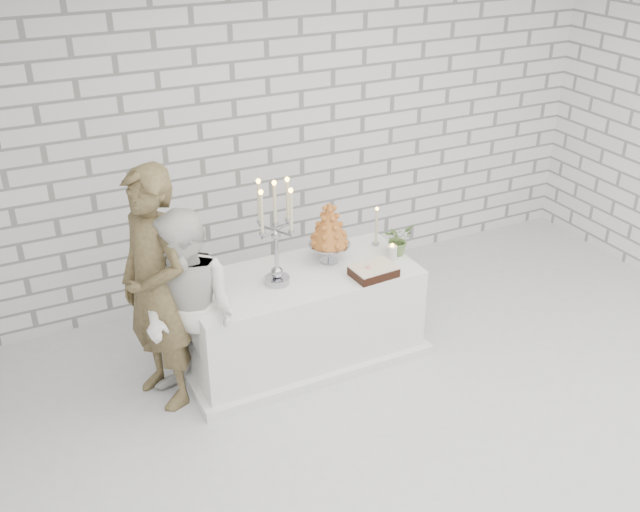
{
  "coord_description": "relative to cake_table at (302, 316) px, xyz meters",
  "views": [
    {
      "loc": [
        -2.64,
        -3.2,
        3.48
      ],
      "look_at": [
        -0.58,
        0.97,
        1.05
      ],
      "focal_mm": 41.19,
      "sensor_mm": 36.0,
      "label": 1
    }
  ],
  "objects": [
    {
      "name": "ground",
      "position": [
        0.59,
        -1.27,
        -0.38
      ],
      "size": [
        6.0,
        5.0,
        0.01
      ],
      "primitive_type": "cube",
      "color": "silver",
      "rests_on": "ground"
    },
    {
      "name": "wall_back",
      "position": [
        0.59,
        1.23,
        1.12
      ],
      "size": [
        6.0,
        0.01,
        3.0
      ],
      "primitive_type": "cube",
      "color": "white",
      "rests_on": "ground"
    },
    {
      "name": "cake_table",
      "position": [
        0.0,
        0.0,
        0.0
      ],
      "size": [
        1.8,
        0.8,
        0.75
      ],
      "primitive_type": "cube",
      "color": "white",
      "rests_on": "ground"
    },
    {
      "name": "groom",
      "position": [
        -1.12,
        -0.01,
        0.53
      ],
      "size": [
        0.64,
        0.77,
        1.82
      ],
      "primitive_type": "imported",
      "rotation": [
        0.0,
        0.0,
        -1.22
      ],
      "color": "#4B3D26",
      "rests_on": "ground"
    },
    {
      "name": "bride",
      "position": [
        -0.94,
        -0.19,
        0.39
      ],
      "size": [
        0.9,
        0.94,
        1.53
      ],
      "primitive_type": "imported",
      "rotation": [
        0.0,
        0.0,
        -0.98
      ],
      "color": "white",
      "rests_on": "ground"
    },
    {
      "name": "candelabra",
      "position": [
        -0.21,
        -0.04,
        0.79
      ],
      "size": [
        0.42,
        0.42,
        0.83
      ],
      "primitive_type": null,
      "rotation": [
        0.0,
        0.0,
        -0.3
      ],
      "color": "#9E9EA8",
      "rests_on": "cake_table"
    },
    {
      "name": "croquembouche",
      "position": [
        0.29,
        0.1,
        0.63
      ],
      "size": [
        0.37,
        0.37,
        0.52
      ],
      "primitive_type": null,
      "rotation": [
        0.0,
        0.0,
        -0.14
      ],
      "color": "#9B5220",
      "rests_on": "cake_table"
    },
    {
      "name": "chocolate_cake",
      "position": [
        0.49,
        -0.26,
        0.42
      ],
      "size": [
        0.34,
        0.26,
        0.08
      ],
      "primitive_type": "cube",
      "rotation": [
        0.0,
        0.0,
        0.06
      ],
      "color": "black",
      "rests_on": "cake_table"
    },
    {
      "name": "pillar_candle",
      "position": [
        0.75,
        -0.09,
        0.44
      ],
      "size": [
        0.09,
        0.09,
        0.12
      ],
      "primitive_type": "cylinder",
      "rotation": [
        0.0,
        0.0,
        -0.1
      ],
      "color": "white",
      "rests_on": "cake_table"
    },
    {
      "name": "extra_taper",
      "position": [
        0.77,
        0.18,
        0.54
      ],
      "size": [
        0.08,
        0.08,
        0.32
      ],
      "primitive_type": "cylinder",
      "rotation": [
        0.0,
        0.0,
        -0.34
      ],
      "color": "beige",
      "rests_on": "cake_table"
    },
    {
      "name": "flowers",
      "position": [
        0.85,
        -0.02,
        0.5
      ],
      "size": [
        0.28,
        0.26,
        0.26
      ],
      "primitive_type": "imported",
      "rotation": [
        0.0,
        0.0,
        0.3
      ],
      "color": "#4A6938",
      "rests_on": "cake_table"
    }
  ]
}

